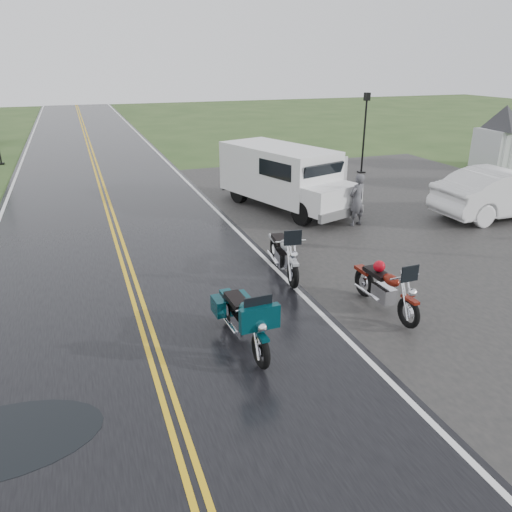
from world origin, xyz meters
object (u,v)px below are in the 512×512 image
Objects in this scene: lamp_post_far_right at (364,133)px; person_at_van at (357,201)px; motorcycle_red at (410,301)px; motorcycle_silver at (293,263)px; van_white at (303,192)px; sedan_white at (505,193)px; motorcycle_teal at (261,337)px; visitor_center at (505,121)px.

person_at_van is at bearing -122.38° from lamp_post_far_right.
person_at_van is at bearing 66.36° from motorcycle_red.
van_white reaches higher than motorcycle_silver.
sedan_white is 8.38m from lamp_post_far_right.
van_white reaches higher than person_at_van.
motorcycle_silver is at bearing 107.22° from sedan_white.
motorcycle_red is 1.28× the size of person_at_van.
person_at_van is at bearing 46.56° from motorcycle_teal.
person_at_van is 5.62m from sedan_white.
motorcycle_red is 0.38× the size of van_white.
lamp_post_far_right reaches higher than sedan_white.
sedan_white is at bearing -30.09° from van_white.
lamp_post_far_right is at bearing 60.12° from motorcycle_silver.
van_white is 1.14× the size of sedan_white.
motorcycle_teal is 1.33× the size of person_at_van.
person_at_van reaches higher than motorcycle_red.
motorcycle_red is at bearing -52.51° from motorcycle_silver.
motorcycle_red is 3.02m from motorcycle_silver.
motorcycle_silver is 10.15m from sedan_white.
motorcycle_teal is at bearing 116.97° from sedan_white.
van_white is (2.39, 4.63, 0.46)m from motorcycle_silver.
motorcycle_red is 0.93× the size of motorcycle_silver.
van_white reaches higher than motorcycle_teal.
visitor_center is at bearing -171.74° from person_at_van.
motorcycle_teal is 8.75m from van_white.
motorcycle_red is 0.96× the size of motorcycle_teal.
van_white is (-13.87, -5.47, -1.21)m from visitor_center.
motorcycle_red is 7.33m from van_white.
motorcycle_silver is 14.42m from lamp_post_far_right.
visitor_center is 3.01× the size of sedan_white.
motorcycle_teal is 17.95m from lamp_post_far_right.
sedan_white is (7.27, -1.53, -0.31)m from van_white.
person_at_van is 0.34× the size of sedan_white.
person_at_van reaches higher than motorcycle_silver.
visitor_center is at bearing 39.73° from motorcycle_silver.
motorcycle_red is at bearing 49.85° from person_at_van.
motorcycle_teal is 13.10m from sedan_white.
motorcycle_teal is 9.22m from person_at_van.
motorcycle_silver is 0.41× the size of van_white.
motorcycle_teal reaches higher than motorcycle_red.
visitor_center is 2.65× the size of van_white.
visitor_center is at bearing 3.30° from van_white.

